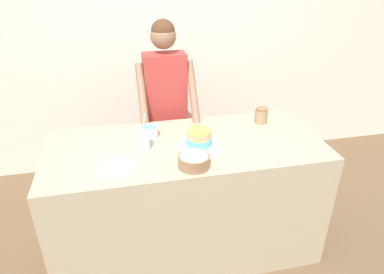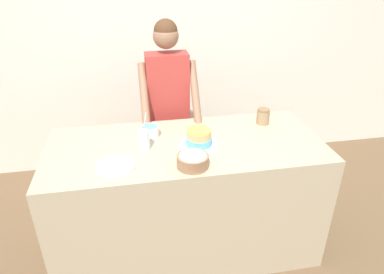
{
  "view_description": "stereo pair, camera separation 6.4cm",
  "coord_description": "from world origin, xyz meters",
  "views": [
    {
      "loc": [
        -0.42,
        -1.68,
        2.14
      ],
      "look_at": [
        0.03,
        0.39,
        1.03
      ],
      "focal_mm": 32.0,
      "sensor_mm": 36.0,
      "label": 1
    },
    {
      "loc": [
        -0.35,
        -1.69,
        2.14
      ],
      "look_at": [
        0.03,
        0.39,
        1.03
      ],
      "focal_mm": 32.0,
      "sensor_mm": 36.0,
      "label": 2
    }
  ],
  "objects": [
    {
      "name": "wall_back",
      "position": [
        0.0,
        1.88,
        1.3
      ],
      "size": [
        10.0,
        0.05,
        2.6
      ],
      "color": "silver",
      "rests_on": "ground_plane"
    },
    {
      "name": "counter",
      "position": [
        0.0,
        0.43,
        0.48
      ],
      "size": [
        1.98,
        0.86,
        0.96
      ],
      "color": "tan",
      "rests_on": "ground_plane"
    },
    {
      "name": "drinking_glass",
      "position": [
        -0.3,
        0.42,
        1.03
      ],
      "size": [
        0.07,
        0.07,
        0.14
      ],
      "color": "silver",
      "rests_on": "counter"
    },
    {
      "name": "cake",
      "position": [
        0.08,
        0.39,
        1.01
      ],
      "size": [
        0.3,
        0.3,
        0.13
      ],
      "color": "silver",
      "rests_on": "counter"
    },
    {
      "name": "ceramic_plate",
      "position": [
        -0.49,
        0.21,
        0.96
      ],
      "size": [
        0.25,
        0.25,
        0.01
      ],
      "color": "silver",
      "rests_on": "counter"
    },
    {
      "name": "person_baker",
      "position": [
        -0.05,
        1.07,
        1.07
      ],
      "size": [
        0.48,
        0.47,
        1.73
      ],
      "color": "#2D2D38",
      "rests_on": "ground_plane"
    },
    {
      "name": "stoneware_jar",
      "position": [
        0.66,
        0.66,
        1.02
      ],
      "size": [
        0.1,
        0.1,
        0.12
      ],
      "color": "#9E7F5B",
      "rests_on": "counter"
    },
    {
      "name": "frosting_bowl_white",
      "position": [
        -0.01,
        0.13,
        1.0
      ],
      "size": [
        0.2,
        0.2,
        0.17
      ],
      "color": "#936B4C",
      "rests_on": "counter"
    },
    {
      "name": "frosting_bowl_blue",
      "position": [
        -0.25,
        0.6,
        1.0
      ],
      "size": [
        0.14,
        0.14,
        0.17
      ],
      "color": "white",
      "rests_on": "counter"
    }
  ]
}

